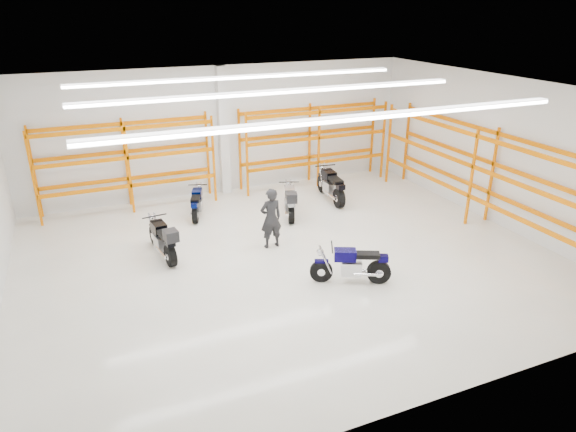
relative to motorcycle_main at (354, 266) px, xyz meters
name	(u,v)px	position (x,y,z in m)	size (l,w,h in m)	color
ground	(288,258)	(-0.99, 1.84, -0.46)	(14.00, 14.00, 0.00)	beige
room_shell	(288,140)	(-0.99, 1.86, 2.82)	(14.02, 12.02, 4.51)	white
motorcycle_main	(354,266)	(0.00, 0.00, 0.00)	(1.87, 1.01, 0.98)	black
motorcycle_back_a	(163,240)	(-4.07, 3.18, 0.07)	(0.70, 2.14, 1.10)	black
motorcycle_back_b	(197,204)	(-2.53, 5.77, -0.03)	(0.86, 1.79, 0.91)	black
motorcycle_back_c	(290,202)	(0.23, 4.53, 0.05)	(0.99, 2.04, 1.08)	black
motorcycle_back_d	(331,186)	(2.15, 5.34, 0.06)	(0.76, 2.28, 1.12)	black
standing_man	(271,218)	(-1.14, 2.70, 0.41)	(0.64, 0.42, 1.75)	black
structural_column	(223,132)	(-0.99, 7.66, 1.79)	(0.32, 0.32, 4.50)	white
pallet_racking_back_left	(126,157)	(-4.39, 7.32, 1.33)	(5.67, 0.87, 3.00)	#D56300
pallet_racking_back_right	(314,138)	(2.41, 7.32, 1.33)	(5.67, 0.87, 3.00)	#D56300
pallet_racking_side	(483,167)	(5.49, 1.84, 1.35)	(0.87, 9.07, 3.00)	#D56300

